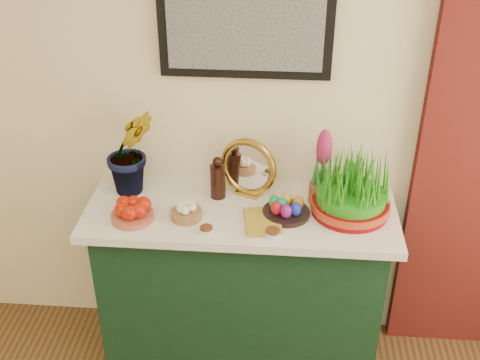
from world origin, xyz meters
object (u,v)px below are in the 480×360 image
at_px(hyacinth_green, 129,138).
at_px(wheatgrass_sabzeh, 352,188).
at_px(mirror, 248,168).
at_px(sideboard, 241,288).
at_px(book, 245,222).

distance_m(hyacinth_green, wheatgrass_sabzeh, 1.01).
distance_m(hyacinth_green, mirror, 0.55).
bearing_deg(mirror, wheatgrass_sabzeh, -15.04).
relative_size(mirror, wheatgrass_sabzeh, 0.81).
xyz_separation_m(sideboard, wheatgrass_sabzeh, (0.48, 0.01, 0.59)).
xyz_separation_m(mirror, wheatgrass_sabzeh, (0.46, -0.12, -0.01)).
distance_m(sideboard, hyacinth_green, 0.91).
bearing_deg(wheatgrass_sabzeh, sideboard, -178.73).
height_order(sideboard, wheatgrass_sabzeh, wheatgrass_sabzeh).
bearing_deg(sideboard, hyacinth_green, 167.20).
relative_size(hyacinth_green, mirror, 1.94).
bearing_deg(hyacinth_green, book, -51.05).
bearing_deg(book, sideboard, 94.05).
height_order(book, wheatgrass_sabzeh, wheatgrass_sabzeh).
distance_m(sideboard, mirror, 0.62).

